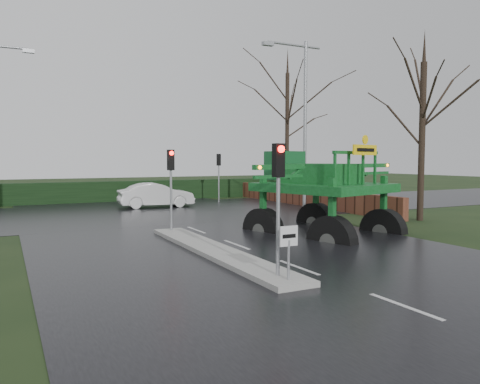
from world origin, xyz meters
name	(u,v)px	position (x,y,z in m)	size (l,w,h in m)	color
ground	(298,268)	(0.00, 0.00, 0.00)	(140.00, 140.00, 0.00)	black
road_main	(181,225)	(0.00, 10.00, 0.00)	(14.00, 80.00, 0.02)	black
road_cross	(147,212)	(0.00, 16.00, 0.01)	(80.00, 12.00, 0.02)	black
median_island	(215,251)	(-1.30, 3.00, 0.09)	(1.20, 10.00, 0.16)	gray
hedge_row	(117,191)	(0.00, 24.00, 0.75)	(44.00, 0.90, 1.50)	black
brick_wall	(295,196)	(10.50, 16.00, 0.60)	(0.40, 20.00, 1.20)	#592D1E
keep_left_sign	(289,244)	(-1.30, -1.50, 1.06)	(0.50, 0.07, 1.35)	gray
traffic_signal_near	(278,181)	(-1.30, -1.01, 2.59)	(0.26, 0.33, 3.52)	gray
traffic_signal_mid	(171,172)	(-1.30, 7.49, 2.59)	(0.26, 0.33, 3.52)	gray
traffic_signal_far	(219,167)	(6.50, 20.01, 2.59)	(0.26, 0.33, 3.52)	gray
street_light_right	(301,110)	(8.19, 12.00, 5.99)	(3.85, 0.30, 10.00)	gray
tree_right_near	(422,118)	(11.50, 6.00, 5.20)	(5.60, 5.60, 9.64)	black
tree_right_far	(287,117)	(13.00, 21.00, 6.50)	(7.00, 7.00, 12.05)	black
crop_sprayer	(327,178)	(3.44, 3.18, 2.41)	(8.83, 6.60, 5.10)	black
white_sedan	(156,207)	(1.30, 18.37, 0.00)	(1.67, 4.79, 1.58)	silver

